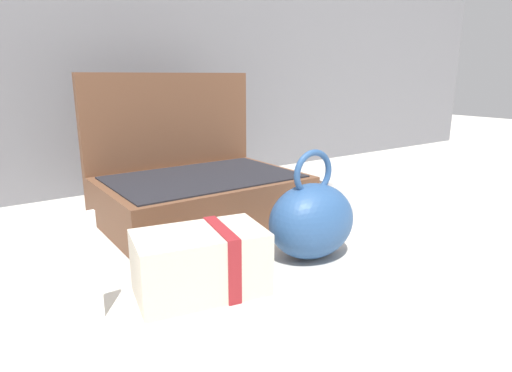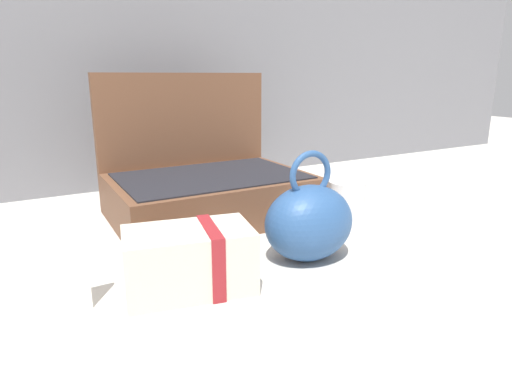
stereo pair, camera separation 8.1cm
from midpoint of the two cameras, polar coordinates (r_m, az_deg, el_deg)
ground_plane at (r=0.86m, az=2.43°, el=-7.40°), size 6.00×6.00×0.00m
open_suitcase at (r=1.01m, az=-4.46°, el=0.28°), size 0.44×0.32×0.33m
teal_pouch_handbag at (r=0.77m, az=10.03°, el=-4.71°), size 0.17×0.13×0.20m
cream_toiletry_bag at (r=0.67m, az=-5.13°, el=-9.76°), size 0.21×0.15×0.10m
coffee_mug at (r=1.03m, az=13.98°, el=-1.69°), size 0.12×0.09×0.08m
info_card_left at (r=0.62m, az=-23.17°, el=-9.85°), size 0.11×0.01×0.15m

